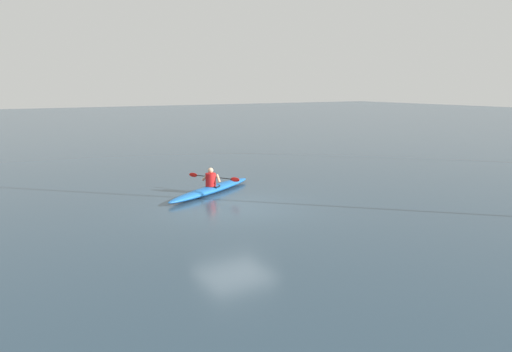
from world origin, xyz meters
name	(u,v)px	position (x,y,z in m)	size (l,w,h in m)	color
ground_plane	(234,207)	(0.00, 0.00, 0.00)	(160.00, 160.00, 0.00)	#283D4C
kayak	(211,189)	(-0.29, -2.39, 0.14)	(4.74, 3.05, 0.27)	#1959A5
kayaker	(211,179)	(-0.28, -2.39, 0.56)	(1.19, 2.07, 0.71)	red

